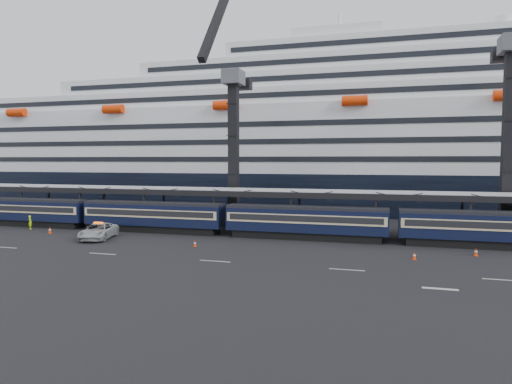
# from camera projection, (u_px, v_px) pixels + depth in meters

# --- Properties ---
(ground) EXTENTS (260.00, 260.00, 0.00)m
(ground) POSITION_uv_depth(u_px,v_px,m) (372.00, 261.00, 42.10)
(ground) COLOR black
(ground) RESTS_ON ground
(lane_markings) EXTENTS (111.00, 4.27, 0.02)m
(lane_markings) POSITION_uv_depth(u_px,v_px,m) (480.00, 282.00, 34.84)
(lane_markings) COLOR beige
(lane_markings) RESTS_ON ground
(train) EXTENTS (133.05, 3.00, 4.05)m
(train) POSITION_uv_depth(u_px,v_px,m) (334.00, 222.00, 52.81)
(train) COLOR black
(train) RESTS_ON ground
(canopy) EXTENTS (130.00, 6.25, 5.53)m
(canopy) POSITION_uv_depth(u_px,v_px,m) (377.00, 194.00, 55.16)
(canopy) COLOR #95989D
(canopy) RESTS_ON ground
(cruise_ship) EXTENTS (214.09, 28.84, 34.00)m
(cruise_ship) POSITION_uv_depth(u_px,v_px,m) (375.00, 144.00, 85.63)
(cruise_ship) COLOR black
(cruise_ship) RESTS_ON ground
(crane_dark_near) EXTENTS (4.50, 17.75, 35.08)m
(crane_dark_near) POSITION_uv_depth(u_px,v_px,m) (233.00, 142.00, 64.60)
(crane_dark_near) COLOR #45474C
(crane_dark_near) RESTS_ON ground
(crane_dark_mid) EXTENTS (4.50, 18.24, 39.64)m
(crane_dark_mid) POSITION_uv_depth(u_px,v_px,m) (510.00, 126.00, 53.90)
(crane_dark_mid) COLOR #45474C
(crane_dark_mid) RESTS_ON ground
(pickup_truck) EXTENTS (4.65, 7.22, 1.85)m
(pickup_truck) POSITION_uv_depth(u_px,v_px,m) (99.00, 231.00, 54.00)
(pickup_truck) COLOR #A1A4A8
(pickup_truck) RESTS_ON ground
(worker) EXTENTS (0.81, 0.73, 1.87)m
(worker) POSITION_uv_depth(u_px,v_px,m) (30.00, 222.00, 61.67)
(worker) COLOR #C1F80D
(worker) RESTS_ON ground
(traffic_cone_a) EXTENTS (0.44, 0.44, 0.87)m
(traffic_cone_a) POSITION_uv_depth(u_px,v_px,m) (88.00, 236.00, 53.18)
(traffic_cone_a) COLOR #F43607
(traffic_cone_a) RESTS_ON ground
(traffic_cone_b) EXTENTS (0.42, 0.42, 0.85)m
(traffic_cone_b) POSITION_uv_depth(u_px,v_px,m) (50.00, 230.00, 58.11)
(traffic_cone_b) COLOR #F43607
(traffic_cone_b) RESTS_ON ground
(traffic_cone_c) EXTENTS (0.35, 0.35, 0.71)m
(traffic_cone_c) POSITION_uv_depth(u_px,v_px,m) (195.00, 243.00, 49.22)
(traffic_cone_c) COLOR #F43607
(traffic_cone_c) RESTS_ON ground
(traffic_cone_d) EXTENTS (0.38, 0.38, 0.76)m
(traffic_cone_d) POSITION_uv_depth(u_px,v_px,m) (414.00, 256.00, 42.79)
(traffic_cone_d) COLOR #F43607
(traffic_cone_d) RESTS_ON ground
(traffic_cone_e) EXTENTS (0.40, 0.40, 0.80)m
(traffic_cone_e) POSITION_uv_depth(u_px,v_px,m) (476.00, 252.00, 44.42)
(traffic_cone_e) COLOR #F43607
(traffic_cone_e) RESTS_ON ground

